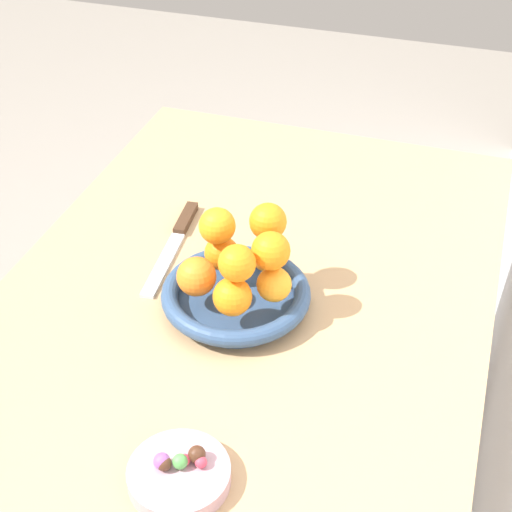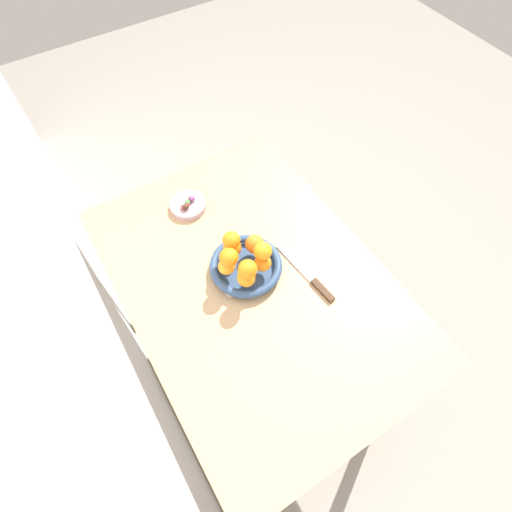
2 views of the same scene
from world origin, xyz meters
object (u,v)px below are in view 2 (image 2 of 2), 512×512
object	(u,v)px
orange_3	(246,278)
candy_ball_1	(186,207)
candy_dish	(188,205)
candy_ball_3	(183,207)
candy_ball_4	(192,199)
candy_ball_0	(188,204)
candy_ball_5	(191,199)
fruit_bowl	(245,267)
orange_0	(255,244)
orange_7	(248,269)
orange_1	(232,248)
orange_6	(263,251)
orange_5	(231,240)
orange_8	(229,257)
dining_table	(254,293)
orange_2	(227,266)
orange_4	(263,263)
knife	(309,277)
candy_ball_2	(188,202)

from	to	relation	value
orange_3	candy_ball_1	world-z (taller)	orange_3
candy_dish	candy_ball_3	distance (m)	0.03
candy_ball_4	candy_ball_0	bearing A→B (deg)	116.94
orange_3	candy_ball_5	world-z (taller)	orange_3
fruit_bowl	orange_0	world-z (taller)	orange_0
orange_3	orange_7	world-z (taller)	orange_7
orange_0	candy_ball_1	world-z (taller)	orange_0
orange_1	candy_ball_3	world-z (taller)	orange_1
fruit_bowl	orange_6	size ratio (longest dim) A/B	4.08
orange_5	candy_ball_4	size ratio (longest dim) A/B	2.60
orange_1	candy_ball_3	xyz separation A→B (m)	(0.26, 0.05, -0.04)
candy_dish	orange_5	bearing A→B (deg)	-175.73
fruit_bowl	orange_7	bearing A→B (deg)	157.96
orange_7	orange_8	xyz separation A→B (m)	(0.06, 0.02, -0.00)
candy_ball_5	dining_table	bearing A→B (deg)	-176.38
orange_0	orange_2	world-z (taller)	orange_0
orange_1	orange_5	distance (m)	0.06
candy_dish	candy_ball_3	bearing A→B (deg)	117.45
dining_table	orange_8	xyz separation A→B (m)	(0.05, 0.05, 0.21)
candy_dish	candy_ball_1	xyz separation A→B (m)	(-0.02, 0.02, 0.02)
dining_table	orange_4	distance (m)	0.16
fruit_bowl	orange_3	world-z (taller)	orange_3
candy_ball_0	knife	xyz separation A→B (m)	(-0.44, -0.20, -0.02)
orange_2	orange_3	size ratio (longest dim) A/B	0.94
orange_0	candy_ball_1	distance (m)	0.30
candy_ball_5	candy_ball_2	bearing A→B (deg)	115.97
orange_4	orange_6	bearing A→B (deg)	-25.53
orange_4	orange_6	size ratio (longest dim) A/B	0.96
candy_dish	candy_ball_2	size ratio (longest dim) A/B	6.56
orange_6	knife	distance (m)	0.19
candy_ball_0	candy_ball_1	xyz separation A→B (m)	(-0.01, 0.01, 0.00)
dining_table	candy_dish	world-z (taller)	candy_dish
dining_table	orange_2	bearing A→B (deg)	49.13
orange_1	orange_4	bearing A→B (deg)	-151.77
orange_3	candy_ball_2	bearing A→B (deg)	1.23
orange_7	candy_ball_1	world-z (taller)	orange_7
candy_dish	orange_6	world-z (taller)	orange_6
dining_table	candy_dish	size ratio (longest dim) A/B	8.79
orange_2	candy_ball_3	world-z (taller)	orange_2
candy_ball_0	dining_table	bearing A→B (deg)	-173.03
orange_4	candy_ball_3	size ratio (longest dim) A/B	3.56
candy_ball_0	candy_ball_3	world-z (taller)	same
candy_dish	candy_ball_2	bearing A→B (deg)	170.91
orange_0	candy_ball_2	bearing A→B (deg)	17.43
dining_table	orange_2	size ratio (longest dim) A/B	21.10
orange_8	knife	size ratio (longest dim) A/B	0.22
candy_ball_5	knife	bearing A→B (deg)	-158.80
orange_3	orange_7	xyz separation A→B (m)	(-0.01, -0.00, 0.06)
orange_6	candy_ball_5	xyz separation A→B (m)	(0.36, 0.06, -0.09)
fruit_bowl	orange_1	size ratio (longest dim) A/B	4.00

